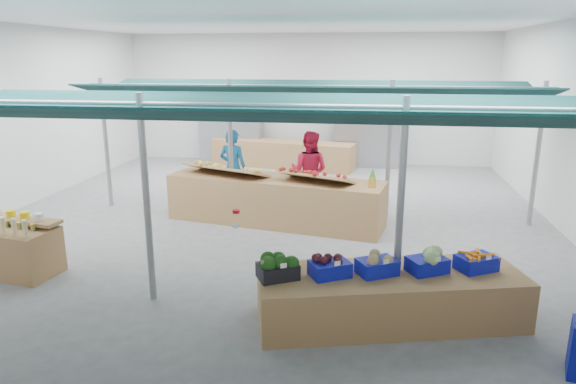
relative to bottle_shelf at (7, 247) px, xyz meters
name	(u,v)px	position (x,y,z in m)	size (l,w,h in m)	color
floor	(271,219)	(3.76, 3.44, -0.42)	(13.00, 13.00, 0.00)	slate
hall	(281,93)	(3.76, 4.88, 2.22)	(13.00, 13.00, 13.00)	silver
pole_grid	(293,153)	(4.51, 1.69, 1.39)	(10.00, 4.60, 3.00)	gray
awnings	(293,98)	(4.51, 1.69, 2.36)	(9.50, 7.08, 0.30)	black
back_shelving_left	(231,133)	(1.26, 9.44, 0.58)	(2.00, 0.50, 2.00)	#B23F33
back_shelving_right	(367,136)	(5.76, 9.44, 0.58)	(2.00, 0.50, 2.00)	#B23F33
bottle_shelf	(7,247)	(0.00, 0.00, 0.00)	(1.83, 1.29, 1.05)	#996743
veg_counter	(390,297)	(6.18, -0.68, -0.08)	(3.50, 1.17, 0.68)	#996743
fruit_counter	(275,201)	(3.90, 3.22, 0.07)	(4.60, 1.09, 0.99)	#996743
far_counter	(282,154)	(3.08, 8.96, 0.00)	(4.67, 0.93, 0.84)	#996743
vendor_left	(233,168)	(2.70, 4.32, 0.50)	(0.67, 0.44, 1.84)	#165F95
vendor_right	(309,171)	(4.50, 4.32, 0.50)	(0.89, 0.70, 1.84)	#BA1638
crate_broccoli	(278,267)	(4.72, -1.07, 0.41)	(0.61, 0.55, 0.35)	black
crate_beets	(330,266)	(5.38, -0.89, 0.39)	(0.61, 0.55, 0.29)	#0F16A3
crate_celeriac	(377,264)	(5.99, -0.73, 0.40)	(0.61, 0.55, 0.31)	#0F16A3
crate_cabbage	(427,261)	(6.65, -0.56, 0.41)	(0.61, 0.55, 0.35)	#0F16A3
crate_carrots	(476,262)	(7.31, -0.38, 0.37)	(0.61, 0.55, 0.29)	#0F16A3
sparrow	(266,264)	(4.60, -1.22, 0.50)	(0.12, 0.09, 0.11)	brown
pole_ribbon	(236,213)	(3.80, 0.38, 0.65)	(0.12, 0.12, 0.28)	#AD0B15
apple_heap_yellow	(225,168)	(2.80, 3.32, 0.73)	(2.02, 1.35, 0.27)	#997247
apple_heap_red	(316,175)	(4.79, 2.93, 0.73)	(1.65, 1.20, 0.27)	#997247
pineapple	(372,179)	(5.92, 2.72, 0.74)	(0.14, 0.14, 0.39)	#8C6019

